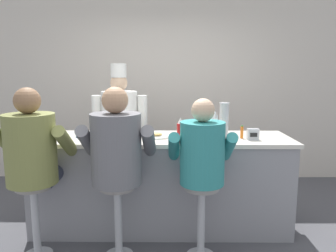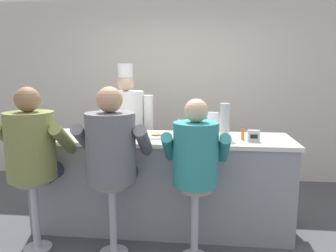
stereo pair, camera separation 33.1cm
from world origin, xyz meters
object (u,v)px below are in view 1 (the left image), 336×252
object	(u,v)px
breakfast_plate	(156,136)
diner_seated_teal	(202,157)
cook_in_whites_near	(120,128)
hot_sauce_bottle_orange	(242,132)
napkin_dispenser_chrome	(253,134)
mustard_bottle_yellow	(200,132)
cup_stack_steel	(224,120)
coffee_mug_blue	(191,139)
ketchup_bottle_red	(180,131)
water_pitcher_clear	(210,123)
diner_seated_olive	(33,152)
cereal_bowl	(82,134)
diner_seated_grey	(117,152)

from	to	relation	value
breakfast_plate	diner_seated_teal	distance (m)	0.69
breakfast_plate	cook_in_whites_near	distance (m)	0.84
hot_sauce_bottle_orange	breakfast_plate	size ratio (longest dim) A/B	0.47
napkin_dispenser_chrome	diner_seated_teal	bearing A→B (deg)	-141.40
napkin_dispenser_chrome	diner_seated_teal	world-z (taller)	diner_seated_teal
mustard_bottle_yellow	breakfast_plate	bearing A→B (deg)	154.12
hot_sauce_bottle_orange	napkin_dispenser_chrome	xyz separation A→B (m)	(0.09, -0.07, -0.01)
cup_stack_steel	diner_seated_teal	xyz separation A→B (m)	(-0.27, -0.54, -0.24)
breakfast_plate	napkin_dispenser_chrome	xyz separation A→B (m)	(0.96, -0.11, 0.04)
coffee_mug_blue	ketchup_bottle_red	bearing A→B (deg)	147.14
water_pitcher_clear	breakfast_plate	bearing A→B (deg)	-157.50
diner_seated_olive	cup_stack_steel	bearing A→B (deg)	17.08
cereal_bowl	napkin_dispenser_chrome	xyz separation A→B (m)	(1.72, -0.13, 0.03)
coffee_mug_blue	diner_seated_olive	xyz separation A→B (m)	(-1.38, -0.27, -0.06)
water_pitcher_clear	breakfast_plate	size ratio (longest dim) A/B	0.85
mustard_bottle_yellow	coffee_mug_blue	size ratio (longest dim) A/B	1.65
hot_sauce_bottle_orange	coffee_mug_blue	size ratio (longest dim) A/B	1.07
mustard_bottle_yellow	cup_stack_steel	size ratio (longest dim) A/B	0.56
diner_seated_teal	ketchup_bottle_red	bearing A→B (deg)	117.57
breakfast_plate	cup_stack_steel	distance (m)	0.71
hot_sauce_bottle_orange	cereal_bowl	xyz separation A→B (m)	(-1.63, 0.06, -0.04)
coffee_mug_blue	diner_seated_grey	size ratio (longest dim) A/B	0.08
breakfast_plate	cook_in_whites_near	bearing A→B (deg)	124.78
water_pitcher_clear	diner_seated_olive	xyz separation A→B (m)	(-1.62, -0.78, -0.14)
breakfast_plate	cereal_bowl	bearing A→B (deg)	178.69
mustard_bottle_yellow	diner_seated_olive	bearing A→B (deg)	-167.52
coffee_mug_blue	diner_seated_grey	distance (m)	0.71
breakfast_plate	hot_sauce_bottle_orange	bearing A→B (deg)	-2.54
cup_stack_steel	napkin_dispenser_chrome	world-z (taller)	cup_stack_steel
hot_sauce_bottle_orange	diner_seated_teal	xyz separation A→B (m)	(-0.45, -0.50, -0.13)
mustard_bottle_yellow	breakfast_plate	world-z (taller)	mustard_bottle_yellow
water_pitcher_clear	cup_stack_steel	world-z (taller)	cup_stack_steel
mustard_bottle_yellow	diner_seated_olive	xyz separation A→B (m)	(-1.48, -0.33, -0.12)
mustard_bottle_yellow	napkin_dispenser_chrome	bearing A→B (deg)	10.77
cereal_bowl	diner_seated_grey	world-z (taller)	diner_seated_grey
napkin_dispenser_chrome	cup_stack_steel	bearing A→B (deg)	158.75
water_pitcher_clear	breakfast_plate	distance (m)	0.63
diner_seated_olive	diner_seated_teal	xyz separation A→B (m)	(1.46, -0.00, -0.04)
mustard_bottle_yellow	diner_seated_olive	world-z (taller)	diner_seated_olive
cup_stack_steel	mustard_bottle_yellow	bearing A→B (deg)	-141.20
ketchup_bottle_red	water_pitcher_clear	world-z (taller)	water_pitcher_clear
diner_seated_olive	diner_seated_grey	size ratio (longest dim) A/B	1.00
mustard_bottle_yellow	breakfast_plate	size ratio (longest dim) A/B	0.73
napkin_dispenser_chrome	cook_in_whites_near	distance (m)	1.64
diner_seated_olive	cereal_bowl	bearing A→B (deg)	62.76
mustard_bottle_yellow	hot_sauce_bottle_orange	distance (m)	0.47
hot_sauce_bottle_orange	diner_seated_teal	world-z (taller)	diner_seated_teal
mustard_bottle_yellow	cup_stack_steel	world-z (taller)	cup_stack_steel
coffee_mug_blue	cereal_bowl	bearing A→B (deg)	165.47
water_pitcher_clear	mustard_bottle_yellow	bearing A→B (deg)	-107.95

